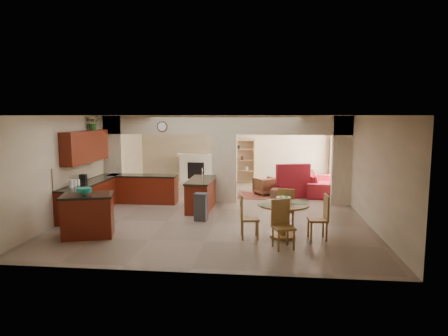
# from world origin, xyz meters

# --- Properties ---
(floor) EXTENTS (10.00, 10.00, 0.00)m
(floor) POSITION_xyz_m (0.00, 0.00, 0.00)
(floor) COLOR #806A58
(floor) RESTS_ON ground
(ceiling) EXTENTS (10.00, 10.00, 0.00)m
(ceiling) POSITION_xyz_m (0.00, 0.00, 2.80)
(ceiling) COLOR white
(ceiling) RESTS_ON wall_back
(wall_back) EXTENTS (8.00, 0.00, 8.00)m
(wall_back) POSITION_xyz_m (0.00, 5.00, 1.40)
(wall_back) COLOR beige
(wall_back) RESTS_ON floor
(wall_front) EXTENTS (8.00, 0.00, 8.00)m
(wall_front) POSITION_xyz_m (0.00, -5.00, 1.40)
(wall_front) COLOR beige
(wall_front) RESTS_ON floor
(wall_left) EXTENTS (0.00, 10.00, 10.00)m
(wall_left) POSITION_xyz_m (-4.00, 0.00, 1.40)
(wall_left) COLOR beige
(wall_left) RESTS_ON floor
(wall_right) EXTENTS (0.00, 10.00, 10.00)m
(wall_right) POSITION_xyz_m (4.00, 0.00, 1.40)
(wall_right) COLOR beige
(wall_right) RESTS_ON floor
(partition_left_pier) EXTENTS (0.60, 0.25, 2.80)m
(partition_left_pier) POSITION_xyz_m (-3.70, 1.00, 1.40)
(partition_left_pier) COLOR beige
(partition_left_pier) RESTS_ON floor
(partition_center_pier) EXTENTS (0.80, 0.25, 2.20)m
(partition_center_pier) POSITION_xyz_m (0.00, 1.00, 1.10)
(partition_center_pier) COLOR beige
(partition_center_pier) RESTS_ON floor
(partition_right_pier) EXTENTS (0.60, 0.25, 2.80)m
(partition_right_pier) POSITION_xyz_m (3.70, 1.00, 1.40)
(partition_right_pier) COLOR beige
(partition_right_pier) RESTS_ON floor
(partition_header) EXTENTS (8.00, 0.25, 0.60)m
(partition_header) POSITION_xyz_m (0.00, 1.00, 2.50)
(partition_header) COLOR beige
(partition_header) RESTS_ON partition_center_pier
(kitchen_counter) EXTENTS (2.52, 3.29, 1.48)m
(kitchen_counter) POSITION_xyz_m (-3.26, -0.25, 0.46)
(kitchen_counter) COLOR #4A0F08
(kitchen_counter) RESTS_ON floor
(upper_cabinets) EXTENTS (0.35, 2.40, 0.90)m
(upper_cabinets) POSITION_xyz_m (-3.82, -0.80, 1.92)
(upper_cabinets) COLOR #4A0F08
(upper_cabinets) RESTS_ON wall_left
(peninsula) EXTENTS (0.70, 1.85, 0.91)m
(peninsula) POSITION_xyz_m (-0.60, -0.11, 0.46)
(peninsula) COLOR #4A0F08
(peninsula) RESTS_ON floor
(wall_clock) EXTENTS (0.34, 0.03, 0.34)m
(wall_clock) POSITION_xyz_m (-2.00, 0.85, 2.45)
(wall_clock) COLOR #472217
(wall_clock) RESTS_ON partition_header
(rug) EXTENTS (1.60, 1.30, 0.01)m
(rug) POSITION_xyz_m (1.20, 2.10, 0.01)
(rug) COLOR brown
(rug) RESTS_ON floor
(fireplace) EXTENTS (1.60, 0.35, 1.20)m
(fireplace) POSITION_xyz_m (-1.60, 4.83, 0.61)
(fireplace) COLOR beige
(fireplace) RESTS_ON floor
(shelving_unit) EXTENTS (1.00, 0.32, 1.80)m
(shelving_unit) POSITION_xyz_m (0.35, 4.82, 0.90)
(shelving_unit) COLOR olive
(shelving_unit) RESTS_ON floor
(window_a) EXTENTS (0.02, 0.90, 1.90)m
(window_a) POSITION_xyz_m (3.97, 2.30, 1.20)
(window_a) COLOR white
(window_a) RESTS_ON wall_right
(window_b) EXTENTS (0.02, 0.90, 1.90)m
(window_b) POSITION_xyz_m (3.97, 4.00, 1.20)
(window_b) COLOR white
(window_b) RESTS_ON wall_right
(glazed_door) EXTENTS (0.02, 0.70, 2.10)m
(glazed_door) POSITION_xyz_m (3.97, 3.15, 1.05)
(glazed_door) COLOR white
(glazed_door) RESTS_ON wall_right
(drape_a_left) EXTENTS (0.10, 0.28, 2.30)m
(drape_a_left) POSITION_xyz_m (3.93, 1.70, 1.20)
(drape_a_left) COLOR #43201B
(drape_a_left) RESTS_ON wall_right
(drape_a_right) EXTENTS (0.10, 0.28, 2.30)m
(drape_a_right) POSITION_xyz_m (3.93, 2.90, 1.20)
(drape_a_right) COLOR #43201B
(drape_a_right) RESTS_ON wall_right
(drape_b_left) EXTENTS (0.10, 0.28, 2.30)m
(drape_b_left) POSITION_xyz_m (3.93, 3.40, 1.20)
(drape_b_left) COLOR #43201B
(drape_b_left) RESTS_ON wall_right
(drape_b_right) EXTENTS (0.10, 0.28, 2.30)m
(drape_b_right) POSITION_xyz_m (3.93, 4.60, 1.20)
(drape_b_right) COLOR #43201B
(drape_b_right) RESTS_ON wall_right
(ceiling_fan) EXTENTS (1.00, 1.00, 0.10)m
(ceiling_fan) POSITION_xyz_m (1.50, 3.00, 2.56)
(ceiling_fan) COLOR white
(ceiling_fan) RESTS_ON ceiling
(kitchen_island) EXTENTS (1.33, 1.11, 0.99)m
(kitchen_island) POSITION_xyz_m (-2.76, -3.09, 0.50)
(kitchen_island) COLOR #4A0F08
(kitchen_island) RESTS_ON floor
(teal_bowl) EXTENTS (0.34, 0.34, 0.16)m
(teal_bowl) POSITION_xyz_m (-2.80, -3.15, 1.07)
(teal_bowl) COLOR #12826D
(teal_bowl) RESTS_ON kitchen_island
(trash_can) EXTENTS (0.36, 0.32, 0.69)m
(trash_can) POSITION_xyz_m (-0.38, -1.43, 0.34)
(trash_can) COLOR #313133
(trash_can) RESTS_ON floor
(dining_table) EXTENTS (1.16, 1.16, 0.79)m
(dining_table) POSITION_xyz_m (1.74, -2.71, 0.52)
(dining_table) COLOR olive
(dining_table) RESTS_ON floor
(fruit_bowl) EXTENTS (0.33, 0.33, 0.17)m
(fruit_bowl) POSITION_xyz_m (1.74, -2.70, 0.88)
(fruit_bowl) COLOR #8DC229
(fruit_bowl) RESTS_ON dining_table
(sofa) EXTENTS (2.62, 1.16, 0.75)m
(sofa) POSITION_xyz_m (3.30, 2.83, 0.37)
(sofa) COLOR maroon
(sofa) RESTS_ON floor
(chaise) EXTENTS (1.38, 1.23, 0.47)m
(chaise) POSITION_xyz_m (2.26, 2.21, 0.24)
(chaise) COLOR maroon
(chaise) RESTS_ON floor
(armchair) EXTENTS (0.94, 0.94, 0.63)m
(armchair) POSITION_xyz_m (1.32, 2.34, 0.31)
(armchair) COLOR maroon
(armchair) RESTS_ON floor
(ottoman) EXTENTS (0.58, 0.58, 0.36)m
(ottoman) POSITION_xyz_m (1.78, 1.50, 0.18)
(ottoman) COLOR maroon
(ottoman) RESTS_ON floor
(plant) EXTENTS (0.49, 0.46, 0.44)m
(plant) POSITION_xyz_m (-3.82, -0.23, 2.59)
(plant) COLOR #1A4F15
(plant) RESTS_ON upper_cabinets
(chair_north) EXTENTS (0.46, 0.46, 1.02)m
(chair_north) POSITION_xyz_m (1.84, -1.98, 0.55)
(chair_north) COLOR olive
(chair_north) RESTS_ON floor
(chair_east) EXTENTS (0.45, 0.45, 1.02)m
(chair_east) POSITION_xyz_m (2.60, -2.75, 0.55)
(chair_east) COLOR olive
(chair_east) RESTS_ON floor
(chair_south) EXTENTS (0.54, 0.54, 1.02)m
(chair_south) POSITION_xyz_m (1.69, -3.41, 0.55)
(chair_south) COLOR olive
(chair_south) RESTS_ON floor
(chair_west) EXTENTS (0.47, 0.47, 1.02)m
(chair_west) POSITION_xyz_m (0.89, -2.85, 0.55)
(chair_west) COLOR olive
(chair_west) RESTS_ON floor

